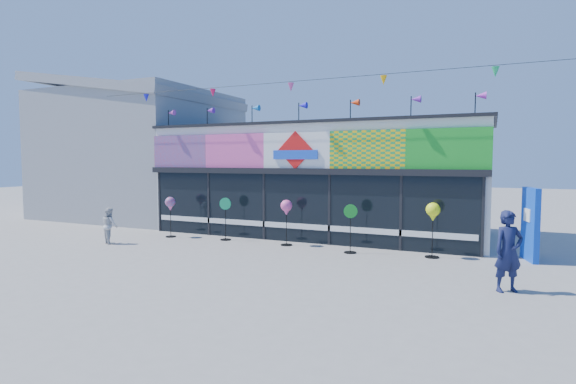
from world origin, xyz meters
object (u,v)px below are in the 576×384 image
Objects in this scene: spinner_4 at (433,214)px; spinner_1 at (225,218)px; spinner_3 at (350,227)px; adult_man at (508,251)px; blue_sign at (530,224)px; child at (110,225)px; spinner_2 at (286,209)px; spinner_0 at (170,205)px.

spinner_1 is at bearing -179.73° from spinner_4.
adult_man reaches higher than spinner_3.
spinner_3 is (-4.79, -1.05, -0.24)m from blue_sign.
blue_sign is 1.68× the size of child.
spinner_4 is 1.31× the size of child.
spinner_3 is at bearing -141.42° from child.
child is at bearing 177.59° from blue_sign.
spinner_4 is at bearing -179.37° from blue_sign.
blue_sign is 1.17× the size of adult_man.
spinner_4 is (4.55, 0.04, 0.07)m from spinner_2.
spinner_3 reaches higher than spinner_0.
spinner_4 is at bearing 2.01° from spinner_0.
spinner_0 is 0.98× the size of spinner_2.
blue_sign is 1.38× the size of spinner_3.
child is (-12.53, -2.87, -0.41)m from blue_sign.
adult_man is at bearing -30.67° from spinner_3.
blue_sign is 1.39× the size of spinner_0.
spinner_3 is 0.85× the size of adult_man.
spinner_1 is 0.94× the size of spinner_4.
spinner_0 is at bearing -93.82° from child.
adult_man is (1.85, -2.81, -0.40)m from spinner_4.
blue_sign is 2.59m from spinner_4.
child is (-5.50, -2.12, -0.59)m from spinner_2.
spinner_1 is 0.86× the size of adult_man.
child is (-7.75, -1.81, -0.17)m from spinner_3.
spinner_3 is 2.38m from spinner_4.
spinner_2 is 4.55m from spinner_4.
spinner_3 is at bearing -3.92° from spinner_1.
spinner_0 is 6.73m from spinner_3.
adult_man is at bearing -12.92° from spinner_0.
spinner_1 is 1.01× the size of spinner_3.
spinner_4 is 10.30m from child.
adult_man is (8.73, -2.78, 0.08)m from spinner_1.
spinner_4 is at bearing -142.47° from child.
child is at bearing -166.83° from spinner_3.
blue_sign is at bearing 12.41° from spinner_3.
child is (-11.90, 0.65, -0.26)m from adult_man.
adult_man is at bearing -56.64° from spinner_4.
spinner_1 is 6.89m from spinner_4.
spinner_0 is 2.20m from spinner_1.
spinner_1 is (-9.36, -0.74, -0.23)m from blue_sign.
adult_man is at bearing -17.66° from spinner_1.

